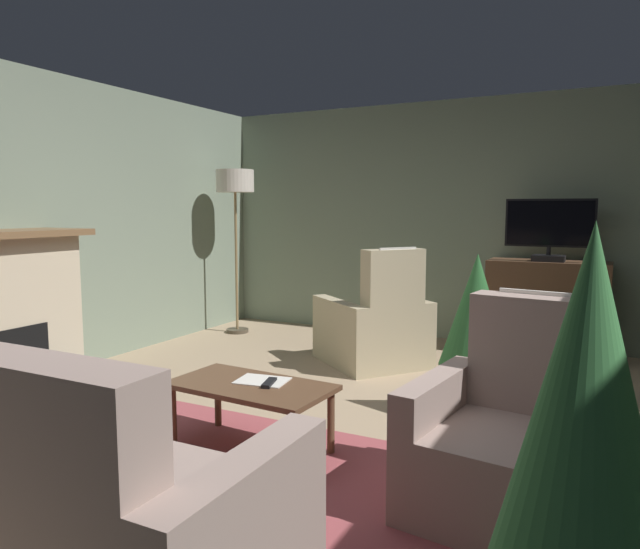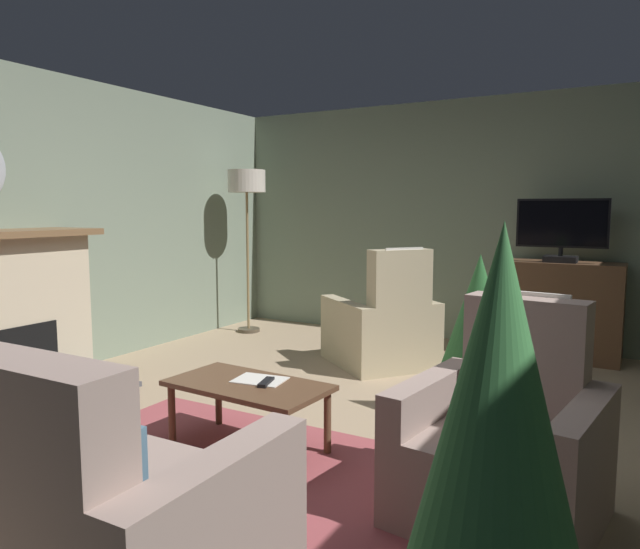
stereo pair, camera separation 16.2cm
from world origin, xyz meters
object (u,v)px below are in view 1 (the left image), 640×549
(tv_cabinet, at_px, (547,311))
(cat, at_px, (61,446))
(tv_remote, at_px, (269,383))
(sofa_floral, at_px, (76,516))
(coffee_table, at_px, (251,392))
(armchair_by_fireplace, at_px, (375,329))
(folded_newspaper, at_px, (262,381))
(armchair_facing_sofa, at_px, (512,446))
(television, at_px, (550,228))
(potted_plant_small_fern_corner, at_px, (476,326))
(floor_lamp, at_px, (235,191))

(tv_cabinet, height_order, cat, tv_cabinet)
(tv_remote, bearing_deg, sofa_floral, -12.41)
(coffee_table, height_order, armchair_by_fireplace, armchair_by_fireplace)
(tv_cabinet, relative_size, folded_newspaper, 3.73)
(tv_cabinet, bearing_deg, sofa_floral, -103.34)
(tv_cabinet, distance_m, armchair_facing_sofa, 3.27)
(tv_cabinet, height_order, television, television)
(tv_remote, height_order, armchair_by_fireplace, armchair_by_fireplace)
(tv_cabinet, xyz_separation_m, potted_plant_small_fern_corner, (-0.25, -2.06, 0.20))
(sofa_floral, xyz_separation_m, floor_lamp, (-2.22, 4.17, 1.29))
(potted_plant_small_fern_corner, relative_size, floor_lamp, 0.61)
(tv_cabinet, height_order, armchair_facing_sofa, armchair_facing_sofa)
(sofa_floral, distance_m, armchair_facing_sofa, 1.90)
(tv_remote, distance_m, sofa_floral, 1.46)
(television, bearing_deg, potted_plant_small_fern_corner, -96.98)
(tv_remote, bearing_deg, floor_lamp, -157.67)
(armchair_by_fireplace, distance_m, armchair_facing_sofa, 2.69)
(television, height_order, tv_remote, television)
(armchair_by_fireplace, bearing_deg, folded_newspaper, -87.10)
(tv_cabinet, relative_size, cat, 1.63)
(armchair_by_fireplace, bearing_deg, floor_lamp, 163.54)
(television, height_order, armchair_facing_sofa, television)
(sofa_floral, relative_size, armchair_facing_sofa, 1.50)
(tv_remote, relative_size, folded_newspaper, 0.57)
(tv_cabinet, distance_m, floor_lamp, 3.56)
(folded_newspaper, relative_size, cat, 0.44)
(potted_plant_small_fern_corner, distance_m, floor_lamp, 3.59)
(tv_cabinet, bearing_deg, cat, -119.90)
(folded_newspaper, bearing_deg, armchair_facing_sofa, -12.32)
(tv_cabinet, relative_size, armchair_by_fireplace, 0.92)
(television, relative_size, armchair_by_fireplace, 0.67)
(television, height_order, coffee_table, television)
(television, relative_size, armchair_facing_sofa, 0.79)
(coffee_table, relative_size, sofa_floral, 0.64)
(potted_plant_small_fern_corner, height_order, floor_lamp, floor_lamp)
(armchair_by_fireplace, distance_m, floor_lamp, 2.41)
(floor_lamp, bearing_deg, coffee_table, -53.62)
(tv_cabinet, distance_m, folded_newspaper, 3.40)
(tv_cabinet, bearing_deg, potted_plant_small_fern_corner, -96.80)
(cat, bearing_deg, coffee_table, 33.48)
(tv_cabinet, distance_m, armchair_by_fireplace, 1.74)
(tv_remote, relative_size, floor_lamp, 0.09)
(armchair_facing_sofa, bearing_deg, tv_remote, 177.58)
(armchair_by_fireplace, xyz_separation_m, armchair_facing_sofa, (1.56, -2.20, -0.00))
(armchair_by_fireplace, height_order, cat, armchair_by_fireplace)
(floor_lamp, bearing_deg, sofa_floral, -61.96)
(coffee_table, relative_size, tv_remote, 5.79)
(folded_newspaper, bearing_deg, potted_plant_small_fern_corner, 38.76)
(television, height_order, folded_newspaper, television)
(tv_cabinet, relative_size, coffee_table, 1.14)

